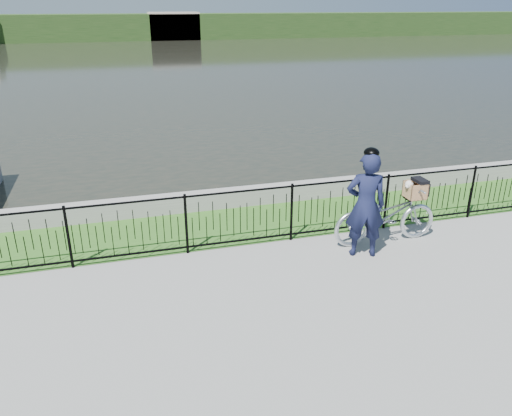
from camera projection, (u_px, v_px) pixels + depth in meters
name	position (u px, v px, depth m)	size (l,w,h in m)	color
ground	(265.00, 289.00, 7.98)	(120.00, 120.00, 0.00)	gray
grass_strip	(229.00, 225.00, 10.29)	(60.00, 2.00, 0.01)	#30601E
water	(138.00, 64.00, 37.32)	(120.00, 120.00, 0.00)	black
quay_wall	(219.00, 199.00, 11.10)	(60.00, 0.30, 0.40)	gray
fence	(240.00, 218.00, 9.18)	(14.00, 0.06, 1.15)	black
far_treeline	(123.00, 27.00, 60.76)	(120.00, 6.00, 3.00)	#254018
far_building_right	(174.00, 26.00, 60.91)	(6.00, 3.00, 3.20)	#B3A390
bicycle_rig	(386.00, 215.00, 9.38)	(2.07, 0.72, 1.23)	silver
cyclist	(366.00, 204.00, 8.73)	(0.80, 0.64, 1.99)	#121632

